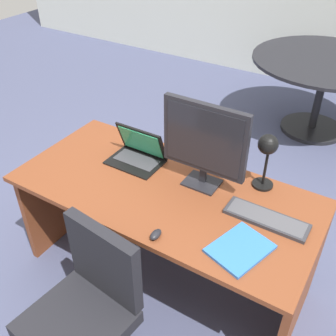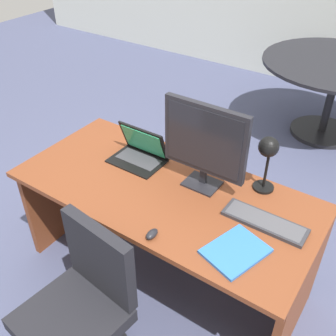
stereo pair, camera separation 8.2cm
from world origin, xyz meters
The scene contains 10 objects.
ground centered at (0.00, 1.50, 0.00)m, with size 12.00×12.00×0.00m, color #474C6B.
desk centered at (0.00, 0.05, 0.52)m, with size 1.75×0.83×0.74m.
monitor centered at (0.16, 0.16, 1.03)m, with size 0.49×0.16×0.51m.
laptop centered at (-0.29, 0.17, 0.80)m, with size 0.33×0.24×0.22m.
keyboard centered at (0.59, 0.06, 0.75)m, with size 0.43×0.14×0.02m.
mouse centered at (0.17, -0.34, 0.75)m, with size 0.04×0.08×0.03m.
desk_lamp centered at (0.47, 0.30, 0.99)m, with size 0.12×0.14×0.35m.
book centered at (0.55, -0.20, 0.74)m, with size 0.29×0.34×0.02m.
office_chair centered at (-0.01, -0.72, 0.36)m, with size 0.56×0.56×0.88m.
meeting_table centered at (0.32, 2.46, 0.60)m, with size 1.45×1.45×0.79m.
Camera 1 is at (0.94, -1.48, 2.15)m, focal length 42.06 mm.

